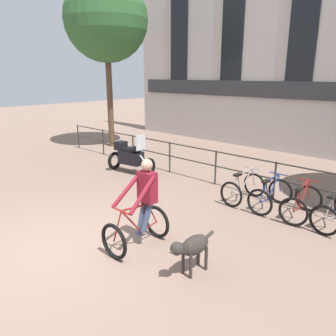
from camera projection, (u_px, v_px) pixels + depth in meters
name	position (u px, v px, depth m)	size (l,w,h in m)	color
ground_plane	(58.00, 248.00, 6.30)	(60.00, 60.00, 0.00)	#8E7060
canal_railing	(216.00, 162.00, 9.75)	(15.05, 0.05, 1.05)	#2D2B28
building_facade	(307.00, 28.00, 12.66)	(18.00, 0.72, 9.91)	beige
cyclist_with_bike	(141.00, 208.00, 6.22)	(0.70, 1.18, 1.70)	black
dog	(192.00, 247.00, 5.36)	(0.33, 1.02, 0.70)	#332D28
parked_motorcycle	(131.00, 157.00, 10.98)	(1.72, 0.84, 1.35)	black
parked_bicycle_near_lamp	(243.00, 189.00, 8.51)	(0.73, 1.15, 0.86)	black
parked_bicycle_mid_left	(270.00, 196.00, 8.01)	(0.68, 1.12, 0.86)	black
parked_bicycle_mid_right	(301.00, 204.00, 7.51)	(0.73, 1.15, 0.86)	black
parked_bicycle_far_end	(336.00, 213.00, 7.02)	(0.82, 1.20, 0.86)	black
tree_canalside_left	(106.00, 20.00, 13.79)	(3.54, 3.54, 7.23)	brown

